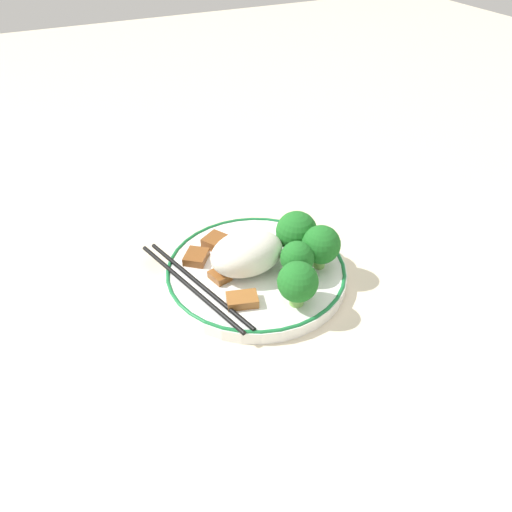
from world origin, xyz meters
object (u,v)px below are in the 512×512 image
Objects in this scene: broccoli_back_center at (297,259)px; chopsticks at (195,286)px; plate at (256,272)px; broccoli_back_left at (298,282)px; broccoli_back_right at (321,245)px; broccoli_mid_left at (296,232)px.

broccoli_back_center is 0.13m from chopsticks.
plate is 0.09m from broccoli_back_left.
plate is 3.91× the size of broccoli_back_right.
broccoli_back_left is 0.97× the size of broccoli_back_right.
plate is at bearing -23.18° from broccoli_back_right.
chopsticks is (0.16, -0.03, -0.03)m from broccoli_back_right.
broccoli_mid_left is at bearing -177.24° from chopsticks.
broccoli_back_left is 0.28× the size of chopsticks.
broccoli_mid_left is 0.15m from chopsticks.
chopsticks is (0.15, 0.01, -0.03)m from broccoli_mid_left.
plate is 4.57× the size of broccoli_back_center.
broccoli_mid_left reaches higher than broccoli_back_right.
broccoli_mid_left is (-0.05, -0.09, 0.00)m from broccoli_back_left.
broccoli_back_left is 0.10m from broccoli_mid_left.
broccoli_back_right reaches higher than broccoli_back_center.
broccoli_back_left is at bearing 38.65° from broccoli_back_right.
broccoli_back_center is 0.04m from broccoli_back_right.
broccoli_back_right is 0.96× the size of broccoli_mid_left.
plate is at bearing 4.97° from broccoli_mid_left.
broccoli_mid_left reaches higher than broccoli_back_left.
chopsticks is at bearing 1.16° from plate.
broccoli_back_center is at bearing 163.84° from chopsticks.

